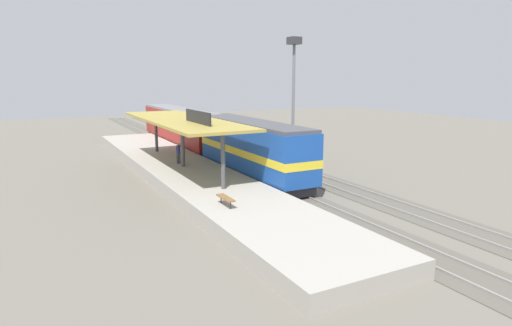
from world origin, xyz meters
TOP-DOWN VIEW (x-y plane):
  - ground_plane at (2.00, 0.00)m, footprint 120.00×120.00m
  - track_near at (0.00, 0.00)m, footprint 3.20×110.00m
  - track_far at (4.60, 0.00)m, footprint 3.20×110.00m
  - platform at (-4.60, 0.00)m, footprint 6.00×44.00m
  - station_canopy at (-4.60, -0.09)m, footprint 5.20×18.00m
  - platform_bench at (-6.00, -11.52)m, footprint 0.44×1.70m
  - locomotive at (0.00, -3.19)m, footprint 2.93×14.43m
  - passenger_carriage_single at (0.00, 14.81)m, footprint 2.90×20.00m
  - freight_car at (4.60, 8.72)m, footprint 2.80×12.00m
  - light_mast at (7.80, 3.19)m, footprint 1.10×1.10m
  - person_waiting at (-4.58, 1.35)m, footprint 0.34×0.34m

SIDE VIEW (x-z plane):
  - ground_plane at x=2.00m, z-range 0.00..0.00m
  - track_near at x=0.00m, z-range -0.05..0.11m
  - track_far at x=4.60m, z-range -0.05..0.11m
  - platform at x=-4.60m, z-range 0.00..0.90m
  - platform_bench at x=-6.00m, z-range 1.09..1.59m
  - person_waiting at x=-4.58m, z-range 1.00..2.71m
  - freight_car at x=4.60m, z-range 0.20..3.74m
  - passenger_carriage_single at x=0.00m, z-range 0.19..4.43m
  - locomotive at x=0.00m, z-range 0.19..4.63m
  - station_canopy at x=-4.60m, z-range 2.18..6.88m
  - light_mast at x=7.80m, z-range 2.55..14.25m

